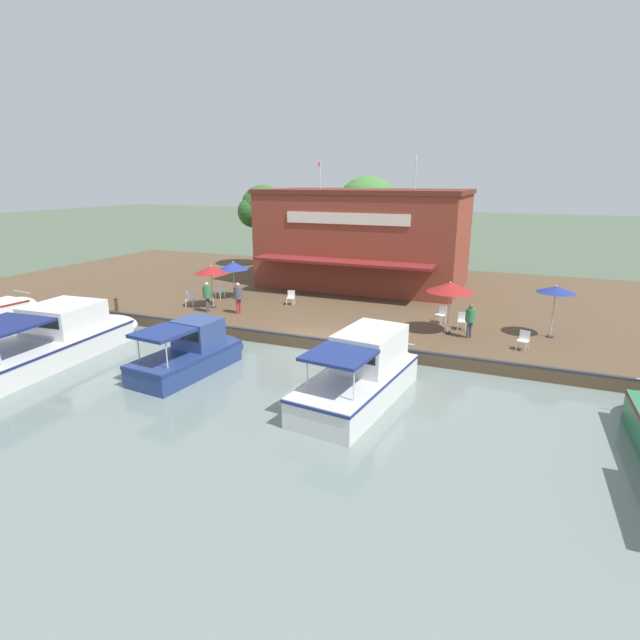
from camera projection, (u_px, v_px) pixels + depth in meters
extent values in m
plane|color=#4C5B47|center=(309.00, 351.00, 23.69)|extent=(220.00, 220.00, 0.00)
cube|color=brown|center=(376.00, 297.00, 33.37)|extent=(22.00, 56.00, 0.60)
cube|color=#2D2D33|center=(310.00, 338.00, 23.60)|extent=(0.20, 50.40, 0.10)
cube|color=brown|center=(365.00, 240.00, 35.16)|extent=(7.82, 13.60, 6.32)
cube|color=#5C271C|center=(366.00, 191.00, 34.25)|extent=(7.97, 13.87, 0.30)
cube|color=maroon|center=(341.00, 262.00, 31.12)|extent=(1.80, 11.56, 0.16)
cube|color=silver|center=(346.00, 219.00, 31.18)|extent=(0.08, 8.16, 0.70)
cylinder|color=silver|center=(416.00, 175.00, 32.70)|extent=(0.06, 0.06, 2.47)
cube|color=gold|center=(416.00, 157.00, 32.24)|extent=(0.36, 0.03, 0.24)
cylinder|color=silver|center=(320.00, 178.00, 35.27)|extent=(0.06, 0.06, 2.11)
cube|color=#B23338|center=(319.00, 164.00, 34.86)|extent=(0.36, 0.03, 0.24)
cylinder|color=#B7B7B7|center=(234.00, 281.00, 31.42)|extent=(0.06, 0.06, 2.14)
cylinder|color=#2D2D33|center=(235.00, 297.00, 31.70)|extent=(0.36, 0.36, 0.06)
cone|color=navy|center=(233.00, 266.00, 31.14)|extent=(1.91, 1.91, 0.47)
cone|color=white|center=(233.00, 265.00, 31.14)|extent=(1.18, 1.18, 0.38)
sphere|color=white|center=(233.00, 262.00, 31.08)|extent=(0.08, 0.08, 0.08)
cylinder|color=#B7B7B7|center=(212.00, 288.00, 29.09)|extent=(0.06, 0.06, 2.31)
cylinder|color=#2D2D33|center=(213.00, 307.00, 29.40)|extent=(0.36, 0.36, 0.06)
cone|color=maroon|center=(211.00, 270.00, 28.80)|extent=(1.89, 1.89, 0.44)
cone|color=white|center=(211.00, 269.00, 28.79)|extent=(1.17, 1.17, 0.35)
sphere|color=white|center=(211.00, 266.00, 28.74)|extent=(0.08, 0.08, 0.08)
cylinder|color=#B7B7B7|center=(449.00, 309.00, 24.25)|extent=(0.06, 0.06, 2.36)
cylinder|color=#2D2D33|center=(447.00, 332.00, 24.56)|extent=(0.36, 0.36, 0.06)
cone|color=maroon|center=(450.00, 287.00, 23.94)|extent=(2.25, 2.25, 0.46)
cone|color=white|center=(450.00, 287.00, 23.94)|extent=(1.39, 1.39, 0.37)
sphere|color=white|center=(451.00, 282.00, 23.88)|extent=(0.08, 0.08, 0.08)
cylinder|color=#B7B7B7|center=(553.00, 313.00, 23.55)|extent=(0.06, 0.06, 2.38)
cylinder|color=#2D2D33|center=(550.00, 336.00, 23.87)|extent=(0.36, 0.36, 0.06)
cone|color=navy|center=(556.00, 289.00, 23.24)|extent=(1.74, 1.74, 0.31)
cone|color=yellow|center=(556.00, 289.00, 23.24)|extent=(1.08, 1.08, 0.25)
sphere|color=yellow|center=(556.00, 286.00, 23.20)|extent=(0.08, 0.08, 0.08)
cube|color=white|center=(220.00, 296.00, 31.29)|extent=(0.05, 0.05, 0.42)
cube|color=white|center=(216.00, 295.00, 31.52)|extent=(0.05, 0.05, 0.42)
cube|color=white|center=(225.00, 295.00, 31.60)|extent=(0.05, 0.05, 0.42)
cube|color=white|center=(221.00, 294.00, 31.83)|extent=(0.05, 0.05, 0.42)
cube|color=white|center=(220.00, 292.00, 31.50)|extent=(0.53, 0.53, 0.05)
cube|color=white|center=(222.00, 288.00, 31.59)|extent=(0.14, 0.44, 0.40)
cube|color=white|center=(466.00, 327.00, 24.74)|extent=(0.04, 0.04, 0.42)
cube|color=white|center=(458.00, 326.00, 24.85)|extent=(0.04, 0.04, 0.42)
cube|color=white|center=(466.00, 325.00, 25.11)|extent=(0.04, 0.04, 0.42)
cube|color=white|center=(458.00, 324.00, 25.22)|extent=(0.04, 0.04, 0.42)
cube|color=white|center=(462.00, 321.00, 24.92)|extent=(0.49, 0.49, 0.05)
cube|color=white|center=(463.00, 316.00, 25.05)|extent=(0.09, 0.44, 0.40)
cube|color=white|center=(193.00, 304.00, 29.36)|extent=(0.05, 0.05, 0.42)
cube|color=white|center=(186.00, 304.00, 29.36)|extent=(0.05, 0.05, 0.42)
cube|color=white|center=(194.00, 302.00, 29.75)|extent=(0.05, 0.05, 0.42)
cube|color=white|center=(188.00, 302.00, 29.75)|extent=(0.05, 0.05, 0.42)
cube|color=white|center=(190.00, 299.00, 29.50)|extent=(0.58, 0.58, 0.05)
cube|color=white|center=(190.00, 295.00, 29.63)|extent=(0.21, 0.42, 0.40)
cube|color=white|center=(441.00, 320.00, 25.90)|extent=(0.05, 0.05, 0.42)
cube|color=white|center=(434.00, 319.00, 26.19)|extent=(0.05, 0.05, 0.42)
cube|color=white|center=(445.00, 319.00, 26.15)|extent=(0.05, 0.05, 0.42)
cube|color=white|center=(439.00, 317.00, 26.44)|extent=(0.05, 0.05, 0.42)
cube|color=white|center=(440.00, 315.00, 26.11)|extent=(0.59, 0.59, 0.05)
cube|color=white|center=(443.00, 310.00, 26.18)|extent=(0.23, 0.41, 0.40)
cube|color=white|center=(293.00, 302.00, 29.67)|extent=(0.05, 0.05, 0.42)
cube|color=white|center=(287.00, 302.00, 29.75)|extent=(0.05, 0.05, 0.42)
cube|color=white|center=(295.00, 301.00, 30.05)|extent=(0.05, 0.05, 0.42)
cube|color=white|center=(288.00, 301.00, 30.12)|extent=(0.05, 0.05, 0.42)
cube|color=white|center=(291.00, 298.00, 29.84)|extent=(0.52, 0.52, 0.05)
cube|color=white|center=(291.00, 294.00, 29.97)|extent=(0.13, 0.44, 0.40)
cube|color=white|center=(526.00, 348.00, 21.71)|extent=(0.05, 0.05, 0.42)
cube|color=white|center=(516.00, 346.00, 21.95)|extent=(0.05, 0.05, 0.42)
cube|color=white|center=(528.00, 345.00, 22.02)|extent=(0.05, 0.05, 0.42)
cube|color=white|center=(519.00, 344.00, 22.25)|extent=(0.05, 0.05, 0.42)
cube|color=white|center=(523.00, 341.00, 21.92)|extent=(0.54, 0.54, 0.05)
cube|color=white|center=(525.00, 335.00, 22.02)|extent=(0.15, 0.44, 0.40)
cylinder|color=#4C4C56|center=(468.00, 330.00, 23.61)|extent=(0.13, 0.13, 0.80)
cylinder|color=#4C4C56|center=(471.00, 330.00, 23.67)|extent=(0.13, 0.13, 0.80)
cylinder|color=#337547|center=(471.00, 315.00, 23.45)|extent=(0.47, 0.47, 0.63)
sphere|color=brown|center=(471.00, 306.00, 23.33)|extent=(0.22, 0.22, 0.22)
cylinder|color=#B23338|center=(240.00, 306.00, 27.98)|extent=(0.13, 0.13, 0.86)
cylinder|color=#B23338|center=(237.00, 306.00, 27.86)|extent=(0.13, 0.13, 0.86)
cylinder|color=#4C4C56|center=(238.00, 293.00, 27.71)|extent=(0.50, 0.50, 0.68)
sphere|color=tan|center=(238.00, 285.00, 27.59)|extent=(0.23, 0.23, 0.23)
cylinder|color=#4C4C56|center=(207.00, 305.00, 28.18)|extent=(0.13, 0.13, 0.84)
cylinder|color=#4C4C56|center=(209.00, 304.00, 28.33)|extent=(0.13, 0.13, 0.84)
cylinder|color=#337547|center=(207.00, 292.00, 28.05)|extent=(0.49, 0.49, 0.66)
sphere|color=#DBB28E|center=(206.00, 284.00, 27.93)|extent=(0.23, 0.23, 0.23)
cube|color=silver|center=(42.00, 351.00, 22.02)|extent=(8.24, 3.90, 1.01)
ellipsoid|color=silver|center=(107.00, 326.00, 25.68)|extent=(3.05, 3.36, 1.01)
cube|color=navy|center=(41.00, 342.00, 21.90)|extent=(8.34, 3.94, 0.10)
cube|color=white|center=(64.00, 317.00, 23.00)|extent=(3.03, 2.86, 1.29)
cube|color=black|center=(38.00, 322.00, 21.67)|extent=(0.23, 2.33, 0.45)
cube|color=navy|center=(186.00, 362.00, 20.73)|extent=(4.96, 2.57, 0.92)
ellipsoid|color=navy|center=(223.00, 346.00, 22.76)|extent=(1.87, 2.16, 0.92)
cube|color=navy|center=(185.00, 354.00, 20.63)|extent=(5.02, 2.61, 0.10)
cube|color=navy|center=(198.00, 333.00, 21.16)|extent=(1.76, 1.84, 1.19)
cube|color=black|center=(185.00, 334.00, 20.46)|extent=(0.20, 1.48, 0.41)
cube|color=navy|center=(163.00, 333.00, 19.34)|extent=(2.19, 1.98, 0.14)
cylinder|color=silver|center=(167.00, 354.00, 18.65)|extent=(0.05, 0.05, 1.14)
cylinder|color=silver|center=(138.00, 348.00, 19.32)|extent=(0.05, 0.05, 1.14)
cube|color=silver|center=(357.00, 388.00, 18.02)|extent=(6.37, 3.15, 1.06)
ellipsoid|color=silver|center=(389.00, 362.00, 20.58)|extent=(2.42, 2.55, 1.06)
cube|color=navy|center=(357.00, 376.00, 17.89)|extent=(6.45, 3.19, 0.10)
cube|color=white|center=(370.00, 348.00, 18.59)|extent=(3.13, 2.28, 1.37)
cube|color=black|center=(353.00, 355.00, 17.34)|extent=(0.26, 1.70, 0.48)
cube|color=navy|center=(339.00, 355.00, 16.34)|extent=(2.27, 2.30, 0.11)
cylinder|color=silver|center=(354.00, 383.00, 15.59)|extent=(0.05, 0.05, 1.17)
cylinder|color=silver|center=(307.00, 373.00, 16.40)|extent=(0.05, 0.05, 1.17)
cylinder|color=silver|center=(392.00, 341.00, 20.56)|extent=(0.27, 1.94, 0.04)
ellipsoid|color=white|center=(20.00, 307.00, 29.04)|extent=(2.08, 2.00, 1.20)
cylinder|color=silver|center=(21.00, 292.00, 28.99)|extent=(0.16, 1.56, 0.04)
cylinder|color=#473323|center=(116.00, 306.00, 28.22)|extent=(0.18, 0.18, 0.77)
cylinder|color=#2D2D33|center=(116.00, 299.00, 28.11)|extent=(0.22, 0.22, 0.04)
cylinder|color=brown|center=(264.00, 245.00, 42.75)|extent=(0.45, 0.45, 3.64)
sphere|color=#2D6028|center=(263.00, 207.00, 41.88)|extent=(3.66, 3.66, 3.66)
sphere|color=#2D6028|center=(253.00, 212.00, 41.53)|extent=(2.56, 2.56, 2.56)
cylinder|color=brown|center=(366.00, 252.00, 40.44)|extent=(0.45, 0.45, 3.11)
sphere|color=#427A38|center=(368.00, 209.00, 39.49)|extent=(5.10, 5.10, 5.10)
sphere|color=#427A38|center=(354.00, 216.00, 39.01)|extent=(3.57, 3.57, 3.57)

